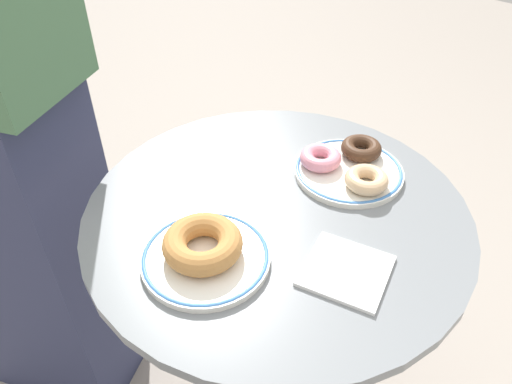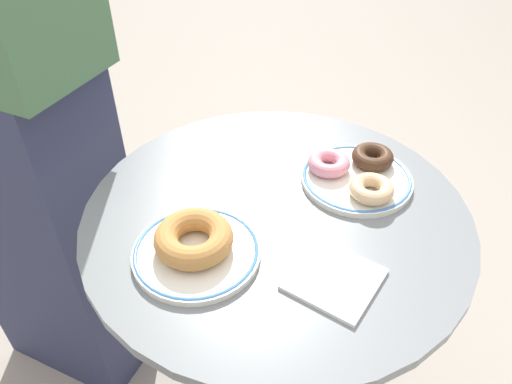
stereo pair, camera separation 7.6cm
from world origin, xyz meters
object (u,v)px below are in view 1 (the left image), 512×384
(paper_napkin, at_px, (346,271))
(donut_old_fashioned, at_px, (203,244))
(donut_glazed, at_px, (367,180))
(plate_left, at_px, (206,257))
(donut_pink_frosted, at_px, (321,158))
(cafe_table, at_px, (274,289))
(plate_right, at_px, (349,171))
(donut_chocolate, at_px, (361,148))

(paper_napkin, bearing_deg, donut_old_fashioned, 122.52)
(donut_glazed, distance_m, paper_napkin, 0.19)
(paper_napkin, bearing_deg, donut_glazed, 22.59)
(plate_left, xyz_separation_m, donut_pink_frosted, (0.28, -0.00, 0.02))
(cafe_table, relative_size, paper_napkin, 6.38)
(cafe_table, distance_m, plate_left, 0.26)
(plate_right, bearing_deg, donut_glazed, -115.96)
(donut_chocolate, relative_size, donut_glazed, 1.00)
(donut_chocolate, height_order, paper_napkin, donut_chocolate)
(donut_glazed, xyz_separation_m, paper_napkin, (-0.17, -0.07, -0.02))
(donut_pink_frosted, bearing_deg, paper_napkin, -136.71)
(donut_old_fashioned, xyz_separation_m, paper_napkin, (0.11, -0.17, -0.03))
(donut_chocolate, bearing_deg, plate_right, -171.58)
(plate_left, height_order, donut_pink_frosted, donut_pink_frosted)
(plate_right, relative_size, donut_pink_frosted, 2.61)
(donut_old_fashioned, bearing_deg, donut_chocolate, -7.35)
(plate_left, relative_size, donut_pink_frosted, 2.56)
(plate_left, xyz_separation_m, donut_chocolate, (0.35, -0.04, 0.02))
(cafe_table, bearing_deg, plate_right, -14.04)
(donut_glazed, bearing_deg, plate_right, 64.04)
(donut_pink_frosted, distance_m, paper_napkin, 0.24)
(donut_glazed, height_order, paper_napkin, donut_glazed)
(cafe_table, bearing_deg, paper_napkin, -105.11)
(donut_pink_frosted, bearing_deg, donut_glazed, -91.28)
(donut_old_fashioned, height_order, donut_glazed, donut_old_fashioned)
(plate_left, relative_size, plate_right, 0.98)
(donut_glazed, relative_size, paper_napkin, 0.64)
(plate_left, relative_size, donut_old_fashioned, 1.63)
(donut_chocolate, bearing_deg, cafe_table, 171.40)
(cafe_table, distance_m, donut_glazed, 0.27)
(cafe_table, height_order, plate_left, plate_left)
(donut_pink_frosted, distance_m, donut_glazed, 0.09)
(plate_left, bearing_deg, donut_chocolate, -6.41)
(donut_old_fashioned, height_order, donut_pink_frosted, donut_old_fashioned)
(plate_left, bearing_deg, plate_right, -8.83)
(plate_left, distance_m, donut_pink_frosted, 0.28)
(donut_old_fashioned, bearing_deg, plate_right, -9.93)
(donut_chocolate, bearing_deg, paper_napkin, -152.98)
(cafe_table, height_order, donut_pink_frosted, donut_pink_frosted)
(plate_left, height_order, donut_chocolate, donut_chocolate)
(donut_pink_frosted, bearing_deg, donut_chocolate, -29.09)
(donut_old_fashioned, relative_size, donut_glazed, 1.57)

